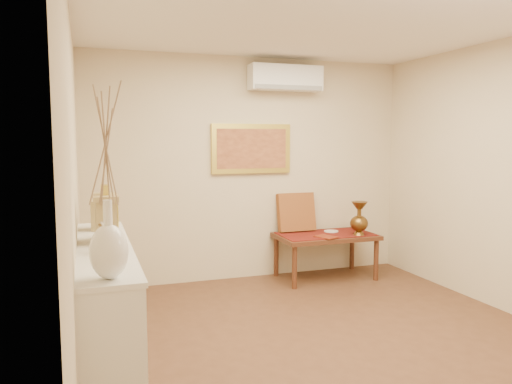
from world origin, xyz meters
name	(u,v)px	position (x,y,z in m)	size (l,w,h in m)	color
floor	(336,346)	(0.00, 0.00, 0.00)	(4.50, 4.50, 0.00)	brown
ceiling	(342,12)	(0.00, 0.00, 2.70)	(4.50, 4.50, 0.00)	white
wall_back	(251,169)	(0.00, 2.25, 1.35)	(4.00, 0.02, 2.70)	beige
wall_left	(75,194)	(-2.00, 0.00, 1.35)	(0.02, 4.50, 2.70)	beige
white_vase	(107,179)	(-1.82, -0.87, 1.51)	(0.20, 0.20, 1.06)	white
candlestick	(106,241)	(-1.82, -0.42, 1.10)	(0.11, 0.11, 0.24)	silver
brass_urn_small	(106,234)	(-1.81, -0.21, 1.10)	(0.11, 0.11, 0.24)	brown
table_cloth	(326,234)	(0.85, 1.88, 0.55)	(1.14, 0.59, 0.01)	maroon
brass_urn_tall	(359,215)	(1.20, 1.68, 0.80)	(0.22, 0.22, 0.49)	brown
plate	(331,231)	(0.97, 1.97, 0.56)	(0.18, 0.18, 0.01)	white
menu	(326,237)	(0.75, 1.67, 0.56)	(0.18, 0.25, 0.01)	maroon
cushion	(296,212)	(0.57, 2.16, 0.80)	(0.48, 0.10, 0.48)	maroon
display_ledge	(106,314)	(-1.82, 0.00, 0.49)	(0.37, 2.02, 0.98)	white
mantel_clock	(106,217)	(-1.79, 0.16, 1.15)	(0.17, 0.36, 0.41)	tan
wooden_chest	(101,214)	(-1.82, 0.67, 1.10)	(0.16, 0.21, 0.24)	tan
low_table	(326,240)	(0.85, 1.88, 0.48)	(1.20, 0.70, 0.55)	#522A18
painting	(251,149)	(0.00, 2.22, 1.60)	(1.00, 0.06, 0.60)	gold
ac_unit	(285,78)	(0.40, 2.12, 2.45)	(0.90, 0.25, 0.30)	white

